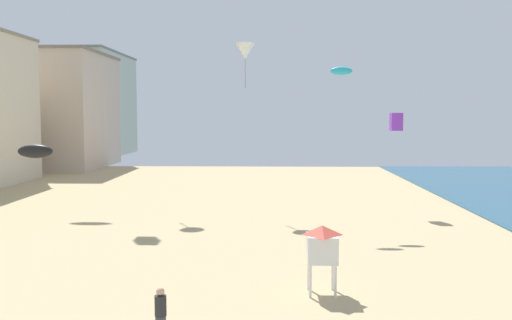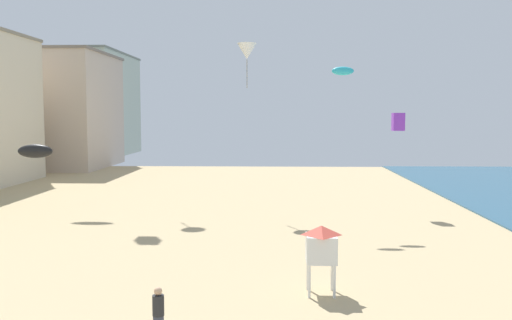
{
  "view_description": "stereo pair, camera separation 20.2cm",
  "coord_description": "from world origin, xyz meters",
  "px_view_note": "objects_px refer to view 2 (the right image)",
  "views": [
    {
      "loc": [
        4.94,
        -8.97,
        6.61
      ],
      "look_at": [
        4.28,
        14.68,
        4.63
      ],
      "focal_mm": 38.74,
      "sensor_mm": 36.0,
      "label": 1
    },
    {
      "loc": [
        5.14,
        -8.96,
        6.61
      ],
      "look_at": [
        4.28,
        14.68,
        4.63
      ],
      "focal_mm": 38.74,
      "sensor_mm": 36.0,
      "label": 2
    }
  ],
  "objects_px": {
    "lifeguard_stand": "(321,245)",
    "kite_white_delta": "(247,51)",
    "kite_black_parafoil_2": "(35,151)",
    "kite_flyer": "(158,311)",
    "kite_cyan_parafoil_2": "(343,71)",
    "kite_purple_box": "(398,122)"
  },
  "relations": [
    {
      "from": "lifeguard_stand",
      "to": "kite_flyer",
      "type": "bearing_deg",
      "value": -144.67
    },
    {
      "from": "kite_flyer",
      "to": "kite_black_parafoil_2",
      "type": "height_order",
      "value": "kite_black_parafoil_2"
    },
    {
      "from": "lifeguard_stand",
      "to": "kite_cyan_parafoil_2",
      "type": "relative_size",
      "value": 1.95
    },
    {
      "from": "lifeguard_stand",
      "to": "kite_cyan_parafoil_2",
      "type": "bearing_deg",
      "value": 73.79
    },
    {
      "from": "kite_white_delta",
      "to": "kite_purple_box",
      "type": "xyz_separation_m",
      "value": [
        10.05,
        -0.56,
        -4.7
      ]
    },
    {
      "from": "lifeguard_stand",
      "to": "kite_black_parafoil_2",
      "type": "relative_size",
      "value": 1.96
    },
    {
      "from": "kite_white_delta",
      "to": "kite_flyer",
      "type": "bearing_deg",
      "value": -93.66
    },
    {
      "from": "lifeguard_stand",
      "to": "kite_white_delta",
      "type": "relative_size",
      "value": 0.86
    },
    {
      "from": "kite_flyer",
      "to": "lifeguard_stand",
      "type": "bearing_deg",
      "value": 171.26
    },
    {
      "from": "kite_white_delta",
      "to": "kite_black_parafoil_2",
      "type": "relative_size",
      "value": 2.3
    },
    {
      "from": "kite_cyan_parafoil_2",
      "to": "kite_purple_box",
      "type": "bearing_deg",
      "value": 42.83
    },
    {
      "from": "kite_flyer",
      "to": "kite_cyan_parafoil_2",
      "type": "bearing_deg",
      "value": -163.0
    },
    {
      "from": "lifeguard_stand",
      "to": "kite_white_delta",
      "type": "height_order",
      "value": "kite_white_delta"
    },
    {
      "from": "kite_cyan_parafoil_2",
      "to": "kite_black_parafoil_2",
      "type": "height_order",
      "value": "kite_cyan_parafoil_2"
    },
    {
      "from": "kite_flyer",
      "to": "lifeguard_stand",
      "type": "distance_m",
      "value": 6.83
    },
    {
      "from": "kite_cyan_parafoil_2",
      "to": "kite_black_parafoil_2",
      "type": "bearing_deg",
      "value": -134.01
    },
    {
      "from": "lifeguard_stand",
      "to": "kite_black_parafoil_2",
      "type": "height_order",
      "value": "kite_black_parafoil_2"
    },
    {
      "from": "kite_cyan_parafoil_2",
      "to": "kite_flyer",
      "type": "bearing_deg",
      "value": -112.49
    },
    {
      "from": "kite_flyer",
      "to": "lifeguard_stand",
      "type": "xyz_separation_m",
      "value": [
        5.05,
        4.51,
        0.92
      ]
    },
    {
      "from": "kite_flyer",
      "to": "kite_black_parafoil_2",
      "type": "bearing_deg",
      "value": -89.86
    },
    {
      "from": "lifeguard_stand",
      "to": "kite_white_delta",
      "type": "distance_m",
      "value": 20.04
    },
    {
      "from": "kite_black_parafoil_2",
      "to": "kite_cyan_parafoil_2",
      "type": "bearing_deg",
      "value": 45.99
    }
  ]
}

